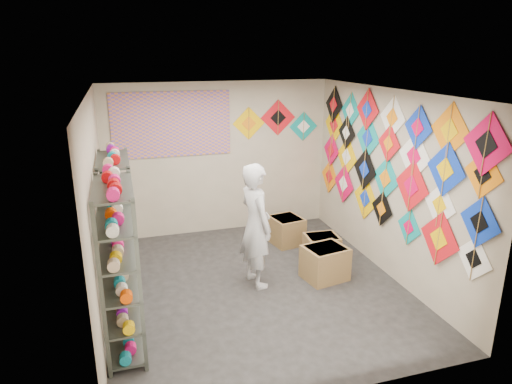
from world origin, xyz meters
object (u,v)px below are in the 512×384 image
object	(u,v)px
carton_a	(325,263)
carton_b	(321,248)
carton_c	(286,230)
shelf_rack_back	(119,226)
shopkeeper	(256,225)
shelf_rack_front	(120,268)

from	to	relation	value
carton_a	carton_b	bearing A→B (deg)	59.31
carton_b	carton_c	xyz separation A→B (m)	(-0.29, 0.80, 0.02)
carton_c	carton_a	bearing A→B (deg)	-96.58
shelf_rack_back	carton_c	world-z (taller)	shelf_rack_back
shopkeeper	carton_b	distance (m)	1.44
shopkeeper	carton_a	xyz separation A→B (m)	(1.00, -0.16, -0.64)
shopkeeper	carton_c	bearing A→B (deg)	-48.90
carton_a	carton_c	xyz separation A→B (m)	(-0.09, 1.36, -0.01)
carton_c	carton_b	bearing A→B (deg)	-80.17
shelf_rack_back	carton_a	size ratio (longest dim) A/B	3.23
shelf_rack_back	shopkeeper	size ratio (longest dim) A/B	1.07
shelf_rack_front	carton_c	xyz separation A→B (m)	(2.73, 2.15, -0.72)
carton_b	carton_c	size ratio (longest dim) A/B	0.96
shelf_rack_back	carton_a	world-z (taller)	shelf_rack_back
carton_b	shelf_rack_front	bearing A→B (deg)	-151.49
carton_b	carton_c	world-z (taller)	carton_c
shopkeeper	carton_b	bearing A→B (deg)	-83.29
shopkeeper	carton_a	distance (m)	1.20
shelf_rack_front	carton_a	size ratio (longest dim) A/B	3.23
shopkeeper	carton_a	world-z (taller)	shopkeeper
shopkeeper	carton_c	xyz separation A→B (m)	(0.92, 1.21, -0.65)
carton_a	shelf_rack_back	bearing A→B (deg)	159.01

